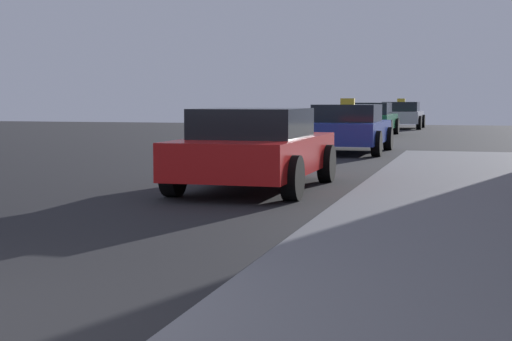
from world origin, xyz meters
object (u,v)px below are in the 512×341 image
at_px(car_green, 369,119).
at_px(car_silver, 401,115).
at_px(car_red, 255,148).
at_px(car_blue, 348,128).

bearing_deg(car_green, car_silver, 85.82).
height_order(car_red, car_green, same).
bearing_deg(car_blue, car_red, -90.56).
xyz_separation_m(car_red, car_green, (-0.69, 18.55, 0.00)).
bearing_deg(car_red, car_silver, 90.30).
bearing_deg(car_red, car_green, 92.12).
bearing_deg(car_silver, car_green, -94.18).
relative_size(car_blue, car_green, 0.99).
xyz_separation_m(car_green, car_silver, (0.55, 7.56, 0.00)).
xyz_separation_m(car_red, car_silver, (-0.14, 26.11, 0.00)).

